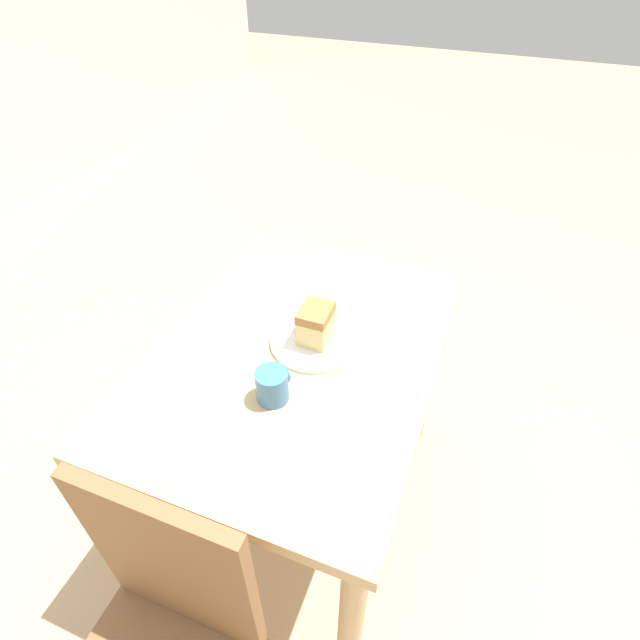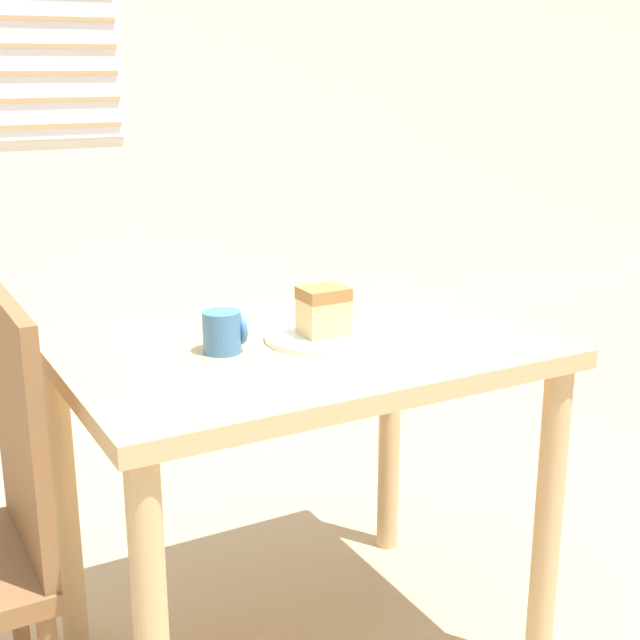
{
  "view_description": "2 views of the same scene",
  "coord_description": "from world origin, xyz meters",
  "px_view_note": "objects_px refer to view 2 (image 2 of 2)",
  "views": [
    {
      "loc": [
        -0.79,
        -0.11,
        1.7
      ],
      "look_at": [
        0.13,
        0.24,
        0.84
      ],
      "focal_mm": 28.0,
      "sensor_mm": 36.0,
      "label": 1
    },
    {
      "loc": [
        -0.75,
        -1.3,
        1.33
      ],
      "look_at": [
        0.09,
        0.22,
        0.83
      ],
      "focal_mm": 50.0,
      "sensor_mm": 36.0,
      "label": 2
    }
  ],
  "objects_px": {
    "plate": "(322,337)",
    "dining_table_near": "(298,393)",
    "coffee_mug": "(224,332)",
    "cake_slice": "(324,311)"
  },
  "relations": [
    {
      "from": "plate",
      "to": "dining_table_near",
      "type": "bearing_deg",
      "value": 138.4
    },
    {
      "from": "plate",
      "to": "coffee_mug",
      "type": "relative_size",
      "value": 2.84
    },
    {
      "from": "dining_table_near",
      "to": "coffee_mug",
      "type": "distance_m",
      "value": 0.24
    },
    {
      "from": "cake_slice",
      "to": "coffee_mug",
      "type": "bearing_deg",
      "value": 173.67
    },
    {
      "from": "cake_slice",
      "to": "coffee_mug",
      "type": "distance_m",
      "value": 0.22
    },
    {
      "from": "coffee_mug",
      "to": "plate",
      "type": "bearing_deg",
      "value": -6.03
    },
    {
      "from": "cake_slice",
      "to": "dining_table_near",
      "type": "bearing_deg",
      "value": 139.35
    },
    {
      "from": "dining_table_near",
      "to": "plate",
      "type": "distance_m",
      "value": 0.14
    },
    {
      "from": "dining_table_near",
      "to": "coffee_mug",
      "type": "relative_size",
      "value": 11.7
    },
    {
      "from": "dining_table_near",
      "to": "cake_slice",
      "type": "xyz_separation_m",
      "value": [
        0.04,
        -0.04,
        0.19
      ]
    }
  ]
}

